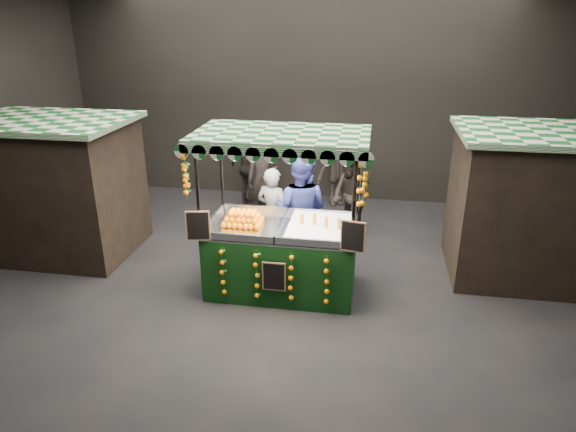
# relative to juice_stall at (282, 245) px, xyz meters

# --- Properties ---
(ground) EXTENTS (12.00, 12.00, 0.00)m
(ground) POSITION_rel_juice_stall_xyz_m (-0.14, -0.14, -0.84)
(ground) COLOR black
(ground) RESTS_ON ground
(market_hall) EXTENTS (12.10, 10.10, 5.05)m
(market_hall) POSITION_rel_juice_stall_xyz_m (-0.14, -0.14, 2.54)
(market_hall) COLOR black
(market_hall) RESTS_ON ground
(neighbour_stall_left) EXTENTS (3.00, 2.20, 2.60)m
(neighbour_stall_left) POSITION_rel_juice_stall_xyz_m (-4.54, 0.86, 0.47)
(neighbour_stall_left) COLOR black
(neighbour_stall_left) RESTS_ON ground
(neighbour_stall_right) EXTENTS (3.00, 2.20, 2.60)m
(neighbour_stall_right) POSITION_rel_juice_stall_xyz_m (4.26, 1.36, 0.47)
(neighbour_stall_right) COLOR black
(neighbour_stall_right) RESTS_ON ground
(juice_stall) EXTENTS (2.79, 1.64, 2.71)m
(juice_stall) POSITION_rel_juice_stall_xyz_m (0.00, 0.00, 0.00)
(juice_stall) COLOR black
(juice_stall) RESTS_ON ground
(vendor_grey) EXTENTS (0.76, 0.62, 1.79)m
(vendor_grey) POSITION_rel_juice_stall_xyz_m (-0.39, 1.18, 0.06)
(vendor_grey) COLOR gray
(vendor_grey) RESTS_ON ground
(vendor_blue) EXTENTS (1.14, 0.96, 2.11)m
(vendor_blue) POSITION_rel_juice_stall_xyz_m (0.15, 1.05, 0.22)
(vendor_blue) COLOR navy
(vendor_blue) RESTS_ON ground
(shopper_0) EXTENTS (0.83, 0.69, 1.94)m
(shopper_0) POSITION_rel_juice_stall_xyz_m (-0.98, 2.96, 0.13)
(shopper_0) COLOR black
(shopper_0) RESTS_ON ground
(shopper_1) EXTENTS (1.09, 1.11, 1.81)m
(shopper_1) POSITION_rel_juice_stall_xyz_m (0.99, 2.37, 0.06)
(shopper_1) COLOR black
(shopper_1) RESTS_ON ground
(shopper_2) EXTENTS (1.21, 0.93, 1.91)m
(shopper_2) POSITION_rel_juice_stall_xyz_m (-1.49, 3.91, 0.11)
(shopper_2) COLOR #2D2625
(shopper_2) RESTS_ON ground
(shopper_3) EXTENTS (1.29, 1.09, 1.73)m
(shopper_3) POSITION_rel_juice_stall_xyz_m (0.57, 4.29, 0.03)
(shopper_3) COLOR black
(shopper_3) RESTS_ON ground
(shopper_4) EXTENTS (0.81, 0.54, 1.61)m
(shopper_4) POSITION_rel_juice_stall_xyz_m (-4.07, 2.21, -0.04)
(shopper_4) COLOR #2C2724
(shopper_4) RESTS_ON ground
(shopper_5) EXTENTS (1.22, 1.74, 1.81)m
(shopper_5) POSITION_rel_juice_stall_xyz_m (4.36, 2.37, 0.06)
(shopper_5) COLOR black
(shopper_5) RESTS_ON ground
(shopper_6) EXTENTS (0.61, 0.66, 1.51)m
(shopper_6) POSITION_rel_juice_stall_xyz_m (-1.17, 3.27, -0.09)
(shopper_6) COLOR #2C2724
(shopper_6) RESTS_ON ground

